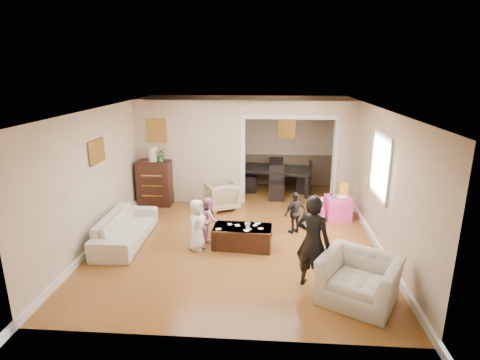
# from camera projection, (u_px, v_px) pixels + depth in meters

# --- Properties ---
(floor) EXTENTS (7.00, 7.00, 0.00)m
(floor) POSITION_uv_depth(u_px,v_px,m) (239.00, 229.00, 8.29)
(floor) COLOR #A26829
(floor) RESTS_ON ground
(partition_left) EXTENTS (2.75, 0.18, 2.60)m
(partition_left) POSITION_uv_depth(u_px,v_px,m) (191.00, 152.00, 9.75)
(partition_left) COLOR beige
(partition_left) RESTS_ON ground
(partition_right) EXTENTS (0.55, 0.18, 2.60)m
(partition_right) POSITION_uv_depth(u_px,v_px,m) (345.00, 154.00, 9.48)
(partition_right) COLOR beige
(partition_right) RESTS_ON ground
(partition_header) EXTENTS (2.22, 0.18, 0.35)m
(partition_header) POSITION_uv_depth(u_px,v_px,m) (290.00, 108.00, 9.27)
(partition_header) COLOR beige
(partition_header) RESTS_ON partition_right
(window_pane) EXTENTS (0.03, 0.95, 1.10)m
(window_pane) POSITION_uv_depth(u_px,v_px,m) (381.00, 166.00, 7.29)
(window_pane) COLOR white
(window_pane) RESTS_ON ground
(framed_art_partition) EXTENTS (0.45, 0.03, 0.55)m
(framed_art_partition) POSITION_uv_depth(u_px,v_px,m) (156.00, 131.00, 9.56)
(framed_art_partition) COLOR brown
(framed_art_partition) RESTS_ON partition_left
(framed_art_sofa_wall) EXTENTS (0.03, 0.55, 0.40)m
(framed_art_sofa_wall) POSITION_uv_depth(u_px,v_px,m) (97.00, 151.00, 7.41)
(framed_art_sofa_wall) COLOR brown
(framed_art_alcove) EXTENTS (0.45, 0.03, 0.55)m
(framed_art_alcove) POSITION_uv_depth(u_px,v_px,m) (286.00, 128.00, 11.04)
(framed_art_alcove) COLOR brown
(sofa) EXTENTS (0.80, 1.98, 0.58)m
(sofa) POSITION_uv_depth(u_px,v_px,m) (126.00, 228.00, 7.63)
(sofa) COLOR beige
(sofa) RESTS_ON ground
(armchair_back) EXTENTS (0.96, 0.97, 0.67)m
(armchair_back) POSITION_uv_depth(u_px,v_px,m) (222.00, 196.00, 9.44)
(armchair_back) COLOR tan
(armchair_back) RESTS_ON ground
(armchair_front) EXTENTS (1.39, 1.34, 0.70)m
(armchair_front) POSITION_uv_depth(u_px,v_px,m) (359.00, 279.00, 5.66)
(armchair_front) COLOR beige
(armchair_front) RESTS_ON ground
(dresser) EXTENTS (0.83, 0.46, 1.14)m
(dresser) POSITION_uv_depth(u_px,v_px,m) (155.00, 183.00, 9.67)
(dresser) COLOR black
(dresser) RESTS_ON ground
(table_lamp) EXTENTS (0.22, 0.22, 0.36)m
(table_lamp) POSITION_uv_depth(u_px,v_px,m) (153.00, 154.00, 9.46)
(table_lamp) COLOR beige
(table_lamp) RESTS_ON dresser
(potted_plant) EXTENTS (0.30, 0.26, 0.33)m
(potted_plant) POSITION_uv_depth(u_px,v_px,m) (161.00, 155.00, 9.45)
(potted_plant) COLOR #3A7333
(potted_plant) RESTS_ON dresser
(coffee_table) EXTENTS (1.16, 0.66, 0.42)m
(coffee_table) POSITION_uv_depth(u_px,v_px,m) (242.00, 237.00, 7.42)
(coffee_table) COLOR #361911
(coffee_table) RESTS_ON ground
(coffee_cup) EXTENTS (0.12, 0.12, 0.10)m
(coffee_cup) POSITION_uv_depth(u_px,v_px,m) (248.00, 226.00, 7.30)
(coffee_cup) COLOR silver
(coffee_cup) RESTS_ON coffee_table
(play_table) EXTENTS (0.59, 0.59, 0.52)m
(play_table) POSITION_uv_depth(u_px,v_px,m) (338.00, 208.00, 8.82)
(play_table) COLOR #FF43AC
(play_table) RESTS_ON ground
(cereal_box) EXTENTS (0.21, 0.09, 0.30)m
(cereal_box) POSITION_uv_depth(u_px,v_px,m) (344.00, 190.00, 8.80)
(cereal_box) COLOR yellow
(cereal_box) RESTS_ON play_table
(cyan_cup) EXTENTS (0.08, 0.08, 0.08)m
(cyan_cup) POSITION_uv_depth(u_px,v_px,m) (335.00, 196.00, 8.70)
(cyan_cup) COLOR #26BEBB
(cyan_cup) RESTS_ON play_table
(toy_block) EXTENTS (0.10, 0.09, 0.05)m
(toy_block) POSITION_uv_depth(u_px,v_px,m) (332.00, 194.00, 8.87)
(toy_block) COLOR red
(toy_block) RESTS_ON play_table
(play_bowl) EXTENTS (0.26, 0.26, 0.06)m
(play_bowl) POSITION_uv_depth(u_px,v_px,m) (342.00, 198.00, 8.62)
(play_bowl) COLOR white
(play_bowl) RESTS_ON play_table
(dining_table) EXTENTS (2.07, 1.38, 0.67)m
(dining_table) POSITION_uv_depth(u_px,v_px,m) (276.00, 180.00, 10.74)
(dining_table) COLOR black
(dining_table) RESTS_ON ground
(adult_person) EXTENTS (0.67, 0.61, 1.53)m
(adult_person) POSITION_uv_depth(u_px,v_px,m) (313.00, 242.00, 5.93)
(adult_person) COLOR black
(adult_person) RESTS_ON ground
(child_kneel_a) EXTENTS (0.43, 0.55, 0.99)m
(child_kneel_a) POSITION_uv_depth(u_px,v_px,m) (197.00, 225.00, 7.26)
(child_kneel_a) COLOR white
(child_kneel_a) RESTS_ON ground
(child_kneel_b) EXTENTS (0.44, 0.51, 0.89)m
(child_kneel_b) POSITION_uv_depth(u_px,v_px,m) (209.00, 219.00, 7.70)
(child_kneel_b) COLOR pink
(child_kneel_b) RESTS_ON ground
(child_toddler) EXTENTS (0.56, 0.48, 0.90)m
(child_toddler) POSITION_uv_depth(u_px,v_px,m) (295.00, 213.00, 8.00)
(child_toddler) COLOR black
(child_toddler) RESTS_ON ground
(craft_papers) EXTENTS (0.91, 0.47, 0.00)m
(craft_papers) POSITION_uv_depth(u_px,v_px,m) (244.00, 227.00, 7.36)
(craft_papers) COLOR white
(craft_papers) RESTS_ON coffee_table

